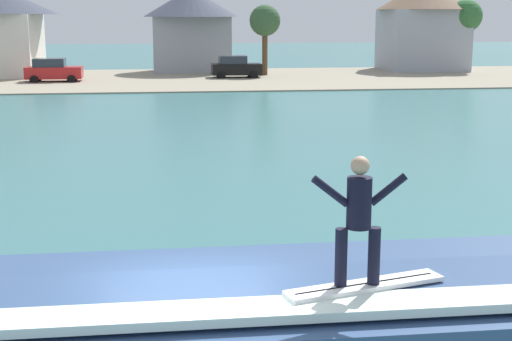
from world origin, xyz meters
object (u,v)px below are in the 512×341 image
at_px(tree_tall_bare, 466,18).
at_px(house_small_cottage, 191,22).
at_px(surfer, 359,214).
at_px(car_far_shore, 235,67).
at_px(car_near_shore, 53,70).
at_px(surfboard, 365,286).
at_px(wave_crest, 309,330).
at_px(tree_short_bushy, 265,22).
at_px(house_gabled_white, 423,22).

bearing_deg(tree_tall_bare, house_small_cottage, 172.48).
bearing_deg(surfer, house_small_cottage, 89.40).
distance_m(house_small_cottage, tree_tall_bare, 24.56).
height_order(surfer, car_far_shore, surfer).
distance_m(car_near_shore, car_far_shore, 14.45).
distance_m(surfboard, surfer, 0.98).
height_order(wave_crest, car_far_shore, car_far_shore).
relative_size(wave_crest, tree_short_bushy, 1.81).
xyz_separation_m(house_gabled_white, house_small_cottage, (-21.26, 0.72, 0.00)).
relative_size(wave_crest, car_near_shore, 2.54).
relative_size(house_gabled_white, house_small_cottage, 1.02).
bearing_deg(tree_short_bushy, surfboard, -96.73).
height_order(house_gabled_white, tree_short_bushy, house_gabled_white).
bearing_deg(tree_short_bushy, tree_tall_bare, 5.27).
relative_size(surfboard, surfer, 1.32).
distance_m(wave_crest, tree_tall_bare, 61.54).
bearing_deg(surfer, tree_tall_bare, 66.21).
xyz_separation_m(surfboard, car_far_shore, (3.75, 52.76, -0.74)).
distance_m(car_near_shore, house_small_cottage, 14.72).
bearing_deg(car_near_shore, house_small_cottage, 39.15).
bearing_deg(tree_tall_bare, house_gabled_white, 141.03).
bearing_deg(tree_tall_bare, surfboard, -113.70).
bearing_deg(wave_crest, car_near_shore, 101.27).
height_order(car_near_shore, tree_tall_bare, tree_tall_bare).
height_order(surfboard, tree_tall_bare, tree_tall_bare).
distance_m(car_near_shore, tree_short_bushy, 17.90).
bearing_deg(house_small_cottage, house_gabled_white, -1.94).
height_order(car_far_shore, tree_short_bushy, tree_short_bushy).
distance_m(house_small_cottage, tree_short_bushy, 7.73).
bearing_deg(wave_crest, surfer, -57.64).
relative_size(wave_crest, surfer, 6.37).
bearing_deg(house_gabled_white, tree_tall_bare, -38.97).
relative_size(surfer, tree_tall_bare, 0.26).
bearing_deg(surfboard, tree_tall_bare, 66.30).
xyz_separation_m(house_gabled_white, tree_tall_bare, (3.08, -2.49, 0.41)).
height_order(surfer, house_gabled_white, house_gabled_white).
relative_size(wave_crest, surfboard, 4.83).
bearing_deg(surfer, tree_short_bushy, 83.15).
xyz_separation_m(wave_crest, tree_tall_bare, (25.45, 55.89, 4.11)).
height_order(car_near_shore, tree_short_bushy, tree_short_bushy).
xyz_separation_m(house_small_cottage, tree_tall_bare, (24.35, -3.21, 0.41)).
relative_size(wave_crest, house_gabled_white, 1.25).
bearing_deg(tree_short_bushy, wave_crest, -97.43).
distance_m(surfboard, house_gabled_white, 63.04).
bearing_deg(car_far_shore, house_small_cottage, 114.66).
relative_size(surfer, house_small_cottage, 0.20).
xyz_separation_m(surfboard, house_small_cottage, (0.51, 59.82, 2.79)).
xyz_separation_m(surfer, tree_short_bushy, (6.60, 54.94, 1.88)).
relative_size(house_gabled_white, tree_short_bushy, 1.45).
bearing_deg(house_gabled_white, car_far_shore, -160.63).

